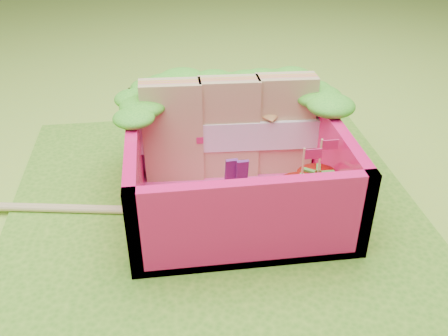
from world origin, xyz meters
TOP-DOWN VIEW (x-y plane):
  - ground at (0.00, 0.00)m, footprint 14.00×14.00m
  - placemat at (0.00, 0.00)m, footprint 2.60×2.60m
  - bento_floor at (0.14, 0.04)m, footprint 1.30×1.30m
  - bento_box at (0.14, 0.04)m, footprint 1.30×1.30m
  - lettuce_ruffle at (0.14, 0.52)m, footprint 1.43×0.77m
  - sandwich_stack at (0.14, 0.31)m, footprint 1.24×0.23m
  - broccoli at (-0.36, -0.22)m, footprint 0.31×0.31m
  - carrot_sticks at (-0.14, -0.26)m, footprint 0.15×0.16m
  - purple_wedges at (0.12, -0.13)m, footprint 0.13×0.05m
  - strawberry_left at (0.46, -0.31)m, footprint 0.27×0.27m
  - strawberry_right at (0.60, -0.19)m, footprint 0.26×0.26m
  - snap_peas at (0.47, -0.17)m, footprint 0.62×0.58m
  - chopsticks at (-0.89, 0.05)m, footprint 2.34×0.46m

SIDE VIEW (x-z plane):
  - ground at x=0.00m, z-range 0.00..0.00m
  - placemat at x=0.00m, z-range 0.00..0.03m
  - chopsticks at x=-0.89m, z-range 0.03..0.07m
  - bento_floor at x=0.14m, z-range 0.03..0.08m
  - snap_peas at x=0.47m, z-range 0.08..0.13m
  - carrot_sticks at x=-0.14m, z-range 0.07..0.33m
  - strawberry_right at x=0.60m, z-range -0.03..0.46m
  - strawberry_left at x=0.46m, z-range -0.03..0.48m
  - broccoli at x=-0.36m, z-range 0.13..0.37m
  - purple_wedges at x=0.12m, z-range 0.08..0.46m
  - bento_box at x=0.14m, z-range 0.03..0.58m
  - sandwich_stack at x=0.14m, z-range 0.07..0.76m
  - lettuce_ruffle at x=0.14m, z-range 0.58..0.69m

